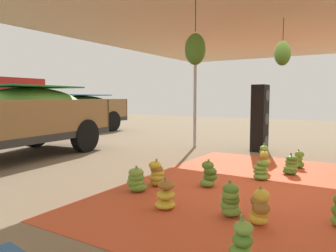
% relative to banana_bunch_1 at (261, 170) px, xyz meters
% --- Properties ---
extents(ground_plane, '(40.00, 40.00, 0.00)m').
position_rel_banana_bunch_1_xyz_m(ground_plane, '(-0.68, 2.77, -0.19)').
color(ground_plane, '#7F6B51').
extents(tarp_orange, '(6.44, 4.73, 0.01)m').
position_rel_banana_bunch_1_xyz_m(tarp_orange, '(-0.68, -0.23, -0.19)').
color(tarp_orange, '#D1512D').
rests_on(tarp_orange, ground).
extents(tent_canopy, '(8.00, 7.00, 2.90)m').
position_rel_banana_bunch_1_xyz_m(tent_canopy, '(-0.69, -0.32, 2.62)').
color(tent_canopy, '#9EA0A5').
rests_on(tent_canopy, ground).
extents(banana_bunch_1, '(0.37, 0.37, 0.45)m').
position_rel_banana_bunch_1_xyz_m(banana_bunch_1, '(0.00, 0.00, 0.00)').
color(banana_bunch_1, '#6B9E38').
rests_on(banana_bunch_1, tarp_orange).
extents(banana_bunch_2, '(0.37, 0.37, 0.51)m').
position_rel_banana_bunch_1_xyz_m(banana_bunch_2, '(-2.36, -0.63, 0.04)').
color(banana_bunch_2, gold).
rests_on(banana_bunch_2, tarp_orange).
extents(banana_bunch_3, '(0.42, 0.42, 0.47)m').
position_rel_banana_bunch_1_xyz_m(banana_bunch_3, '(0.75, -0.44, 0.01)').
color(banana_bunch_3, '#477523').
rests_on(banana_bunch_3, tarp_orange).
extents(banana_bunch_4, '(0.41, 0.41, 0.51)m').
position_rel_banana_bunch_1_xyz_m(banana_bunch_4, '(-1.05, 0.68, 0.04)').
color(banana_bunch_4, '#6B9E38').
rests_on(banana_bunch_4, tarp_orange).
extents(banana_bunch_5, '(0.32, 0.35, 0.52)m').
position_rel_banana_bunch_1_xyz_m(banana_bunch_5, '(0.65, 0.11, 0.04)').
color(banana_bunch_5, gold).
rests_on(banana_bunch_5, tarp_orange).
extents(banana_bunch_6, '(0.34, 0.35, 0.55)m').
position_rel_banana_bunch_1_xyz_m(banana_bunch_6, '(-3.55, -0.79, 0.05)').
color(banana_bunch_6, '#477523').
rests_on(banana_bunch_6, tarp_orange).
extents(banana_bunch_7, '(0.41, 0.41, 0.47)m').
position_rel_banana_bunch_1_xyz_m(banana_bunch_7, '(-2.47, 0.74, 0.01)').
color(banana_bunch_7, gold).
rests_on(banana_bunch_7, tarp_orange).
extents(banana_bunch_9, '(0.33, 0.33, 0.55)m').
position_rel_banana_bunch_1_xyz_m(banana_bunch_9, '(1.39, 0.30, 0.05)').
color(banana_bunch_9, '#477523').
rests_on(banana_bunch_9, tarp_orange).
extents(banana_bunch_11, '(0.40, 0.41, 0.46)m').
position_rel_banana_bunch_1_xyz_m(banana_bunch_11, '(-1.99, 1.64, 0.01)').
color(banana_bunch_11, '#60932D').
rests_on(banana_bunch_11, tarp_orange).
extents(banana_bunch_12, '(0.34, 0.34, 0.44)m').
position_rel_banana_bunch_1_xyz_m(banana_bunch_12, '(1.53, -0.46, 0.01)').
color(banana_bunch_12, '#518428').
rests_on(banana_bunch_12, tarp_orange).
extents(banana_bunch_13, '(0.36, 0.38, 0.51)m').
position_rel_banana_bunch_1_xyz_m(banana_bunch_13, '(-2.26, -0.19, 0.04)').
color(banana_bunch_13, '#6B9E38').
rests_on(banana_bunch_13, tarp_orange).
extents(banana_bunch_14, '(0.41, 0.40, 0.51)m').
position_rel_banana_bunch_1_xyz_m(banana_bunch_14, '(-1.50, 1.54, 0.04)').
color(banana_bunch_14, gold).
rests_on(banana_bunch_14, tarp_orange).
extents(cargo_truck_far, '(6.76, 2.62, 2.40)m').
position_rel_banana_bunch_1_xyz_m(cargo_truck_far, '(3.11, 10.10, 1.01)').
color(cargo_truck_far, '#2D2D2D').
rests_on(cargo_truck_far, ground).
extents(speaker_stack, '(0.58, 0.44, 2.06)m').
position_rel_banana_bunch_1_xyz_m(speaker_stack, '(3.49, 1.01, 0.84)').
color(speaker_stack, black).
rests_on(speaker_stack, ground).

